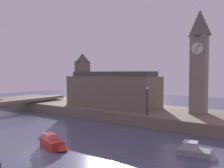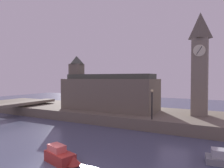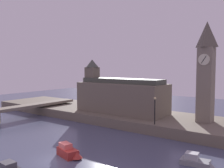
{
  "view_description": "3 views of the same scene",
  "coord_description": "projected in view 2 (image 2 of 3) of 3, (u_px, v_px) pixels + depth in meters",
  "views": [
    {
      "loc": [
        17.51,
        -13.22,
        7.22
      ],
      "look_at": [
        -1.72,
        14.23,
        5.61
      ],
      "focal_mm": 37.58,
      "sensor_mm": 36.0,
      "label": 1
    },
    {
      "loc": [
        11.66,
        -10.95,
        6.82
      ],
      "look_at": [
        -2.88,
        16.03,
        5.9
      ],
      "focal_mm": 33.33,
      "sensor_mm": 36.0,
      "label": 2
    },
    {
      "loc": [
        19.89,
        -16.73,
        9.72
      ],
      "look_at": [
        -4.32,
        15.37,
        6.75
      ],
      "focal_mm": 40.78,
      "sensor_mm": 36.0,
      "label": 3
    }
  ],
  "objects": [
    {
      "name": "far_embankment",
      "position": [
        140.0,
        116.0,
        32.94
      ],
      "size": [
        70.0,
        12.0,
        1.5
      ],
      "primitive_type": "cube",
      "color": "#6B6051",
      "rests_on": "ground"
    },
    {
      "name": "parliament_hall",
      "position": [
        107.0,
        92.0,
        34.98
      ],
      "size": [
        15.89,
        6.15,
        9.31
      ],
      "color": "#6B6051",
      "rests_on": "far_embankment"
    },
    {
      "name": "boat_dinghy_red",
      "position": [
        62.0,
        156.0,
        16.53
      ],
      "size": [
        3.57,
        2.02,
        1.41
      ],
      "color": "maroon",
      "rests_on": "ground"
    },
    {
      "name": "clock_tower",
      "position": [
        200.0,
        62.0,
        29.1
      ],
      "size": [
        2.29,
        2.34,
        14.44
      ],
      "color": "slate",
      "rests_on": "far_embankment"
    },
    {
      "name": "streetlamp",
      "position": [
        152.0,
        101.0,
        26.46
      ],
      "size": [
        0.36,
        0.36,
        3.85
      ],
      "color": "black",
      "rests_on": "far_embankment"
    }
  ]
}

